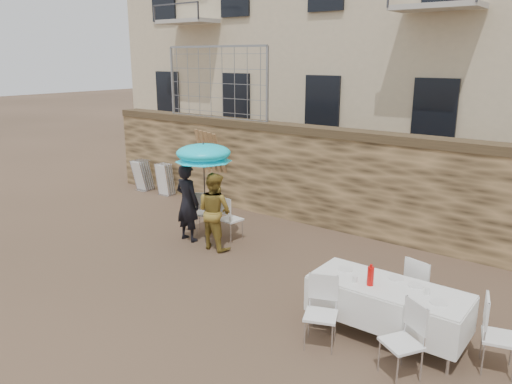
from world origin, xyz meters
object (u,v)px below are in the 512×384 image
Objects in this scene: woman_dress at (214,211)px; soda_bottle at (370,276)px; banquet_table at (388,288)px; table_chair_front_right at (401,341)px; man_suit at (187,203)px; couple_chair_left at (206,212)px; umbrella at (204,156)px; chair_stack_left at (147,174)px; table_chair_back at (422,288)px; chair_stack_right at (168,178)px; table_chair_front_left at (321,314)px; table_chair_side at (500,335)px; couple_chair_right at (231,218)px.

soda_bottle is (3.90, -1.22, 0.13)m from woman_dress.
table_chair_front_right reaches higher than banquet_table.
man_suit reaches higher than woman_dress.
couple_chair_left is 5.85m from table_chair_front_right.
chair_stack_left is (-4.34, 2.18, -1.38)m from umbrella.
chair_stack_right is at bearing -4.15° from table_chair_back.
soda_bottle reaches higher than table_chair_front_left.
banquet_table is 1.43m from table_chair_side.
soda_bottle is at bearing 125.32° from couple_chair_left.
couple_chair_left is at bearing 159.15° from soda_bottle.
table_chair_front_left is 1.00× the size of table_chair_side.
couple_chair_right is (0.70, 0.55, -0.34)m from man_suit.
couple_chair_left and table_chair_back have the same top height.
banquet_table is at bearing 78.58° from table_chair_side.
table_chair_side is at bearing 172.47° from woman_dress.
woman_dress is 1.62× the size of table_chair_side.
table_chair_back is 1.39m from table_chair_side.
couple_chair_right is 4.12m from chair_stack_right.
chair_stack_right is (-7.69, 3.50, -0.45)m from soda_bottle.
couple_chair_right and table_chair_back have the same top height.
woman_dress reaches higher than table_chair_side.
banquet_table is at bearing 167.85° from woman_dress.
table_chair_front_left is 8.36m from chair_stack_right.
umbrella is 4.55m from soda_bottle.
umbrella is 2.03× the size of table_chair_front_left.
table_chair_side reaches higher than chair_stack_right.
chair_stack_left is at bearing -172.33° from table_chair_front_right.
couple_chair_left is 1.04× the size of chair_stack_left.
table_chair_front_left is at bearing -26.51° from umbrella.
woman_dress is at bearing 130.44° from table_chair_front_left.
couple_chair_right is at bearing 59.17° from table_chair_side.
table_chair_front_left and table_chair_back have the same top height.
couple_chair_right is at bearing 155.85° from soda_bottle.
woman_dress is 1.69× the size of chair_stack_right.
couple_chair_right is at bearing 158.66° from banquet_table.
banquet_table is at bearing 36.87° from soda_bottle.
soda_bottle is 0.27× the size of table_chair_front_left.
chair_stack_left is (-8.79, 3.35, -0.27)m from banquet_table.
table_chair_back is at bearing -15.82° from chair_stack_left.
table_chair_back is at bearing 44.24° from table_chair_side.
woman_dress is 0.80× the size of umbrella.
chair_stack_left is at bearing 159.15° from banquet_table.
table_chair_back and table_chair_side have the same top height.
chair_stack_right is (-3.04, 2.28, -0.36)m from man_suit.
couple_chair_left is 4.30m from chair_stack_left.
couple_chair_left is 3.49m from chair_stack_right.
couple_chair_right is at bearing -82.31° from woman_dress.
woman_dress is 0.63m from couple_chair_right.
table_chair_front_left is (3.55, -2.37, 0.00)m from couple_chair_right.
man_suit is 5.66m from table_chair_front_right.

